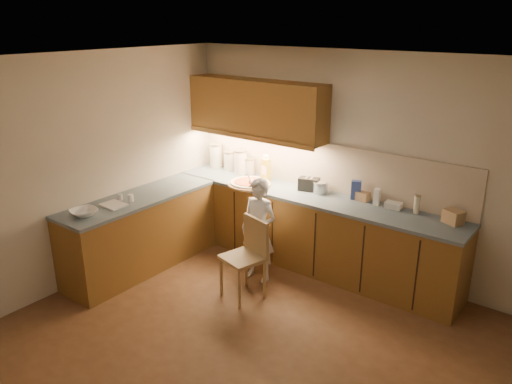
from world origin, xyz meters
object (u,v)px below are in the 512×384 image
oil_jug (266,169)px  child (259,230)px  pizza_on_board (249,183)px  wooden_chair (248,253)px  toaster (309,184)px

oil_jug → child: bearing=-58.6°
pizza_on_board → wooden_chair: 1.18m
child → oil_jug: bearing=119.3°
wooden_chair → toaster: 1.26m
pizza_on_board → child: size_ratio=0.44×
pizza_on_board → toaster: pizza_on_board is taller
wooden_chair → pizza_on_board: bearing=141.9°
pizza_on_board → child: 0.81m
child → oil_jug: oil_jug is taller
pizza_on_board → oil_jug: bearing=81.7°
pizza_on_board → child: (0.53, -0.51, -0.33)m
oil_jug → pizza_on_board: bearing=-98.3°
child → wooden_chair: (0.13, -0.37, -0.10)m
wooden_chair → toaster: size_ratio=3.23×
child → toaster: 0.90m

